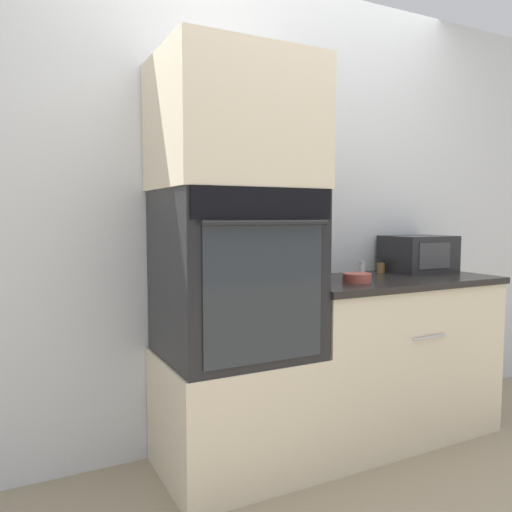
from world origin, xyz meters
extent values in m
plane|color=gray|center=(0.00, 0.00, 0.00)|extent=(12.00, 12.00, 0.00)
cube|color=silver|center=(0.00, 0.63, 1.25)|extent=(8.00, 0.05, 2.50)
cube|color=beige|center=(-0.35, 0.30, 0.29)|extent=(0.70, 0.60, 0.57)
cube|color=black|center=(-0.35, 0.30, 0.96)|extent=(0.68, 0.59, 0.78)
cube|color=black|center=(-0.35, 0.00, 1.28)|extent=(0.65, 0.01, 0.13)
cube|color=orange|center=(-0.35, 0.00, 1.28)|extent=(0.09, 0.00, 0.03)
cube|color=#282D33|center=(-0.35, 0.00, 0.90)|extent=(0.56, 0.01, 0.59)
cylinder|color=black|center=(-0.35, -0.03, 1.20)|extent=(0.58, 0.02, 0.02)
cube|color=beige|center=(-0.35, 0.30, 1.65)|extent=(0.70, 0.60, 0.60)
cube|color=beige|center=(0.59, 0.30, 0.43)|extent=(1.18, 0.60, 0.85)
cube|color=black|center=(0.59, 0.30, 0.87)|extent=(1.20, 0.63, 0.03)
cylinder|color=#B7B7BC|center=(0.59, -0.01, 0.61)|extent=(0.22, 0.01, 0.01)
cube|color=#232326|center=(0.94, 0.43, 1.00)|extent=(0.39, 0.30, 0.22)
cube|color=#3D3D3F|center=(0.92, 0.27, 1.00)|extent=(0.24, 0.01, 0.15)
cube|color=olive|center=(0.17, 0.42, 0.99)|extent=(0.12, 0.12, 0.21)
cylinder|color=black|center=(0.14, 0.42, 1.12)|extent=(0.02, 0.02, 0.04)
cylinder|color=black|center=(0.17, 0.42, 1.12)|extent=(0.02, 0.02, 0.04)
cylinder|color=black|center=(0.21, 0.42, 1.12)|extent=(0.02, 0.02, 0.04)
cylinder|color=#B24C42|center=(0.30, 0.22, 0.91)|extent=(0.15, 0.15, 0.05)
cylinder|color=brown|center=(0.70, 0.49, 0.92)|extent=(0.05, 0.05, 0.06)
cylinder|color=black|center=(0.70, 0.49, 0.96)|extent=(0.04, 0.04, 0.02)
cylinder|color=silver|center=(0.54, 0.47, 0.92)|extent=(0.04, 0.04, 0.06)
cylinder|color=#B7B7BC|center=(0.54, 0.47, 0.96)|extent=(0.04, 0.04, 0.02)
camera|label=1|loc=(-1.33, -1.82, 1.23)|focal=35.00mm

